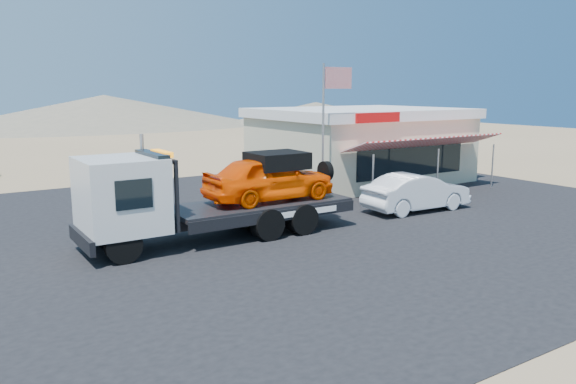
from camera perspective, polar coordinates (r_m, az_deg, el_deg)
name	(u,v)px	position (r m, az deg, el deg)	size (l,w,h in m)	color
ground	(288,245)	(18.18, -0.02, -5.42)	(120.00, 120.00, 0.00)	#947A54
asphalt_lot	(289,219)	(21.66, 0.10, -2.79)	(32.00, 24.00, 0.02)	black
tow_truck	(215,191)	(18.72, -7.48, 0.13)	(9.16, 2.72, 3.06)	black
white_sedan	(417,192)	(23.63, 12.93, -0.02)	(1.62, 4.65, 1.53)	silver
jerky_store	(359,144)	(31.12, 7.25, 4.88)	(10.40, 9.97, 3.90)	beige
flagpole	(328,118)	(24.03, 4.05, 7.55)	(1.55, 0.10, 6.00)	#99999E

